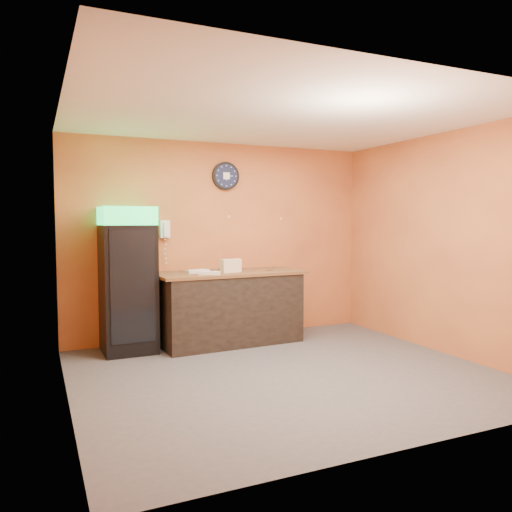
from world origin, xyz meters
TOP-DOWN VIEW (x-y plane):
  - floor at (0.00, 0.00)m, footprint 4.50×4.50m
  - back_wall at (0.00, 2.00)m, footprint 4.50×0.02m
  - left_wall at (-2.25, 0.00)m, footprint 0.02×4.00m
  - right_wall at (2.25, 0.00)m, footprint 0.02×4.00m
  - ceiling at (0.00, 0.00)m, footprint 4.50×4.00m
  - beverage_cooler at (-1.42, 1.61)m, footprint 0.66×0.68m
  - prep_counter at (-0.06, 1.58)m, footprint 1.94×0.93m
  - wall_clock at (0.05, 1.97)m, footprint 0.40×0.06m
  - wall_phone at (-0.86, 1.95)m, footprint 0.13×0.11m
  - butcher_paper at (-0.06, 1.58)m, footprint 2.08×0.97m
  - sub_roll_stack at (-0.08, 1.45)m, footprint 0.30×0.16m
  - wrapped_sandwich_left at (-0.51, 1.51)m, footprint 0.30×0.17m
  - wrapped_sandwich_mid at (-0.44, 1.31)m, footprint 0.30×0.22m
  - wrapped_sandwich_right at (-0.51, 1.59)m, footprint 0.32×0.21m
  - kitchen_tool at (-0.23, 1.57)m, footprint 0.06×0.06m

SIDE VIEW (x-z plane):
  - floor at x=0.00m, z-range 0.00..0.00m
  - prep_counter at x=-0.06m, z-range 0.00..0.95m
  - beverage_cooler at x=-1.42m, z-range -0.02..1.84m
  - butcher_paper at x=-0.06m, z-range 0.95..0.99m
  - wrapped_sandwich_left at x=-0.51m, z-range 0.99..1.03m
  - wrapped_sandwich_mid at x=-0.44m, z-range 0.99..1.03m
  - wrapped_sandwich_right at x=-0.51m, z-range 0.99..1.03m
  - kitchen_tool at x=-0.23m, z-range 0.99..1.05m
  - sub_roll_stack at x=-0.08m, z-range 0.99..1.17m
  - back_wall at x=0.00m, z-range 0.00..2.80m
  - left_wall at x=-2.25m, z-range 0.00..2.80m
  - right_wall at x=2.25m, z-range 0.00..2.80m
  - wall_phone at x=-0.86m, z-range 1.45..1.69m
  - wall_clock at x=0.05m, z-range 2.13..2.53m
  - ceiling at x=0.00m, z-range 2.79..2.81m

